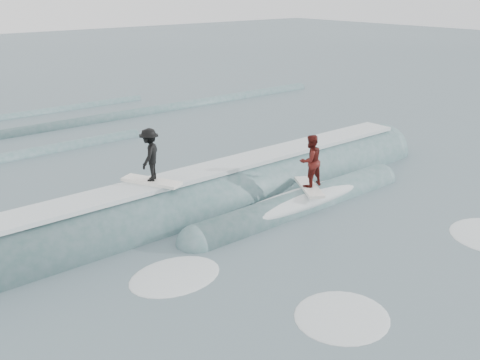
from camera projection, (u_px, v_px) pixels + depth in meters
ground at (304, 240)px, 16.39m from camera, size 160.00×160.00×0.00m
breaking_wave at (233, 201)px, 19.28m from camera, size 21.05×4.10×2.64m
surfer_black at (150, 157)px, 16.87m from camera, size 1.39×2.03×1.80m
surfer_red at (310, 163)px, 18.52m from camera, size 1.47×2.01×1.95m
whitewater at (382, 252)px, 15.71m from camera, size 12.01×7.19×0.10m
far_swells at (54, 130)px, 28.63m from camera, size 38.16×8.65×0.80m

